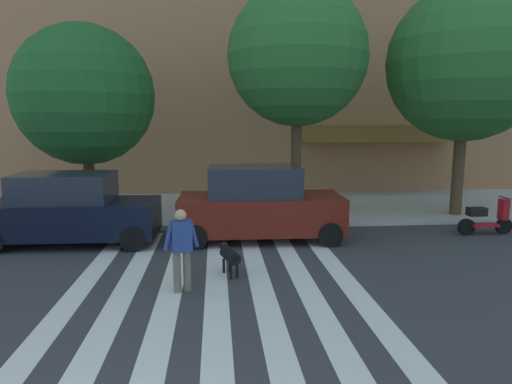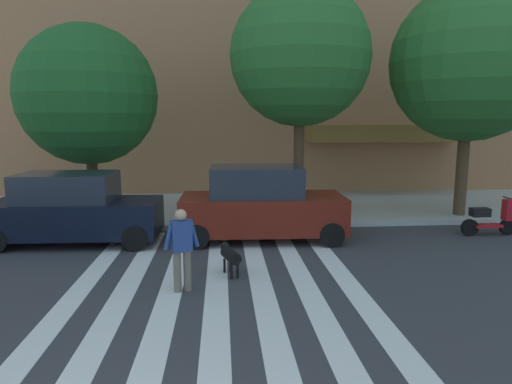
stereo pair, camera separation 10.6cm
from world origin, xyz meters
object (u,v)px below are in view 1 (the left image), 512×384
object	(u,v)px
street_tree_nearest	(85,96)
pedestrian_dog_walker	(181,246)
parked_car_behind_first	(71,210)
parked_car_third_in_line	(259,205)
parked_scooter	(486,219)
street_tree_further	(466,63)
street_tree_middle	(298,56)
dog_on_leash	(229,255)

from	to	relation	value
street_tree_nearest	pedestrian_dog_walker	distance (m)	7.91
parked_car_behind_first	parked_car_third_in_line	xyz separation A→B (m)	(5.08, -0.00, 0.06)
street_tree_nearest	pedestrian_dog_walker	size ratio (longest dim) A/B	3.74
parked_car_third_in_line	street_tree_nearest	xyz separation A→B (m)	(-5.27, 2.65, 3.09)
parked_scooter	street_tree_further	xyz separation A→B (m)	(0.29, 2.19, 4.65)
parked_car_behind_first	pedestrian_dog_walker	size ratio (longest dim) A/B	2.74
parked_car_third_in_line	parked_scooter	bearing A→B (deg)	-0.76
parked_scooter	pedestrian_dog_walker	distance (m)	9.27
parked_car_third_in_line	street_tree_middle	bearing A→B (deg)	56.36
parked_car_third_in_line	parked_scooter	world-z (taller)	parked_car_third_in_line
parked_car_behind_first	street_tree_further	xyz separation A→B (m)	(12.00, 2.10, 4.20)
dog_on_leash	street_tree_middle	bearing A→B (deg)	64.98
parked_car_behind_first	pedestrian_dog_walker	world-z (taller)	parked_car_behind_first
street_tree_nearest	street_tree_middle	size ratio (longest dim) A/B	0.83
parked_scooter	parked_car_behind_first	bearing A→B (deg)	179.57
parked_car_behind_first	street_tree_nearest	distance (m)	4.12
parked_car_behind_first	parked_car_third_in_line	distance (m)	5.08
parked_car_third_in_line	street_tree_nearest	world-z (taller)	street_tree_nearest
parked_car_behind_first	street_tree_further	size ratio (longest dim) A/B	0.60
street_tree_further	pedestrian_dog_walker	distance (m)	11.36
parked_car_third_in_line	street_tree_further	distance (m)	8.34
parked_car_third_in_line	street_tree_further	world-z (taller)	street_tree_further
street_tree_nearest	pedestrian_dog_walker	xyz separation A→B (m)	(3.41, -6.40, -3.15)
street_tree_nearest	street_tree_further	world-z (taller)	street_tree_further
street_tree_nearest	street_tree_middle	xyz separation A→B (m)	(6.68, -0.53, 1.21)
street_tree_further	parked_scooter	bearing A→B (deg)	-97.44
street_tree_middle	pedestrian_dog_walker	distance (m)	8.01
street_tree_middle	dog_on_leash	bearing A→B (deg)	-115.02
parked_scooter	street_tree_nearest	bearing A→B (deg)	167.04
parked_car_behind_first	street_tree_middle	size ratio (longest dim) A/B	0.61
pedestrian_dog_walker	parked_car_behind_first	bearing A→B (deg)	130.60
pedestrian_dog_walker	dog_on_leash	xyz separation A→B (m)	(0.95, 0.88, -0.48)
parked_car_third_in_line	street_tree_nearest	size ratio (longest dim) A/B	0.74
parked_car_behind_first	street_tree_middle	bearing A→B (deg)	18.12
parked_scooter	street_tree_nearest	world-z (taller)	street_tree_nearest
street_tree_nearest	street_tree_middle	distance (m)	6.81
pedestrian_dog_walker	dog_on_leash	bearing A→B (deg)	42.90
street_tree_nearest	street_tree_further	size ratio (longest dim) A/B	0.81
parked_car_third_in_line	parked_scooter	distance (m)	6.66
parked_scooter	street_tree_further	bearing A→B (deg)	82.56
street_tree_further	pedestrian_dog_walker	world-z (taller)	street_tree_further
street_tree_middle	street_tree_further	bearing A→B (deg)	-0.25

